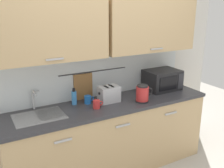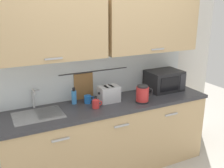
% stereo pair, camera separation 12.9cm
% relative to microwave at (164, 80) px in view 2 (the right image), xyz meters
% --- Properties ---
extents(counter_unit, '(2.53, 0.64, 0.90)m').
position_rel_microwave_xyz_m(counter_unit, '(-0.89, -0.11, -0.58)').
color(counter_unit, tan).
rests_on(counter_unit, ground).
extents(back_wall_assembly, '(3.70, 0.41, 2.50)m').
position_rel_microwave_xyz_m(back_wall_assembly, '(-0.88, 0.12, 0.49)').
color(back_wall_assembly, silver).
rests_on(back_wall_assembly, ground).
extents(sink_faucet, '(0.09, 0.17, 0.22)m').
position_rel_microwave_xyz_m(sink_faucet, '(-1.70, 0.12, 0.01)').
color(sink_faucet, '#B2B5BA').
rests_on(sink_faucet, counter_unit).
extents(microwave, '(0.46, 0.35, 0.27)m').
position_rel_microwave_xyz_m(microwave, '(0.00, 0.00, 0.00)').
color(microwave, black).
rests_on(microwave, counter_unit).
extents(electric_kettle, '(0.23, 0.16, 0.21)m').
position_rel_microwave_xyz_m(electric_kettle, '(-0.51, -0.26, -0.03)').
color(electric_kettle, black).
rests_on(electric_kettle, counter_unit).
extents(dish_soap_bottle, '(0.06, 0.06, 0.20)m').
position_rel_microwave_xyz_m(dish_soap_bottle, '(-1.25, 0.06, -0.05)').
color(dish_soap_bottle, '#3F8CD8').
rests_on(dish_soap_bottle, counter_unit).
extents(mug_near_sink, '(0.12, 0.08, 0.09)m').
position_rel_microwave_xyz_m(mug_near_sink, '(-1.08, -0.18, -0.09)').
color(mug_near_sink, red).
rests_on(mug_near_sink, counter_unit).
extents(toaster, '(0.26, 0.17, 0.19)m').
position_rel_microwave_xyz_m(toaster, '(-0.86, -0.06, -0.04)').
color(toaster, '#B7BABF').
rests_on(toaster, counter_unit).
extents(mug_by_kettle, '(0.12, 0.08, 0.09)m').
position_rel_microwave_xyz_m(mug_by_kettle, '(-1.10, 0.01, -0.09)').
color(mug_by_kettle, blue).
rests_on(mug_by_kettle, counter_unit).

